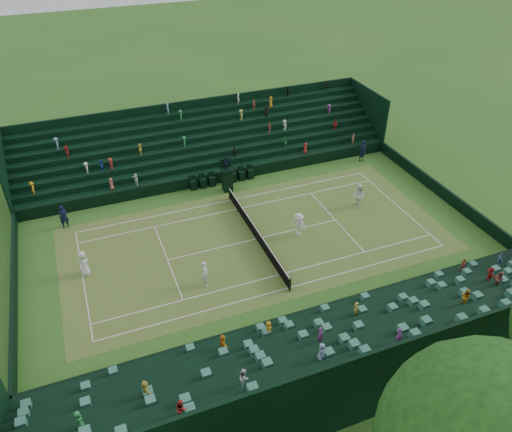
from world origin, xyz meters
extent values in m
plane|color=#2D6620|center=(0.00, 0.00, 0.00)|extent=(160.00, 160.00, 0.00)
cube|color=#427A28|center=(0.00, 0.00, 0.01)|extent=(12.97, 26.77, 0.01)
cube|color=black|center=(0.00, 15.88, 0.50)|extent=(17.17, 0.20, 1.00)
cube|color=black|center=(0.00, -15.88, 0.50)|extent=(17.17, 0.20, 1.00)
cube|color=black|center=(8.48, 0.00, 0.50)|extent=(0.20, 31.77, 1.00)
cube|color=black|center=(-8.48, 0.00, 0.50)|extent=(0.20, 31.77, 1.00)
cube|color=black|center=(8.98, 0.00, 0.50)|extent=(0.80, 32.00, 1.00)
cube|color=black|center=(9.79, 0.00, 0.72)|extent=(0.80, 32.00, 1.45)
cube|color=black|center=(10.58, 0.00, 0.95)|extent=(0.80, 32.00, 1.90)
cube|color=black|center=(11.38, 0.00, 1.18)|extent=(0.80, 32.00, 2.35)
cube|color=black|center=(12.18, 0.00, 1.40)|extent=(0.80, 32.00, 2.80)
cube|color=black|center=(12.98, 0.00, 1.62)|extent=(0.80, 32.00, 3.25)
cube|color=black|center=(13.79, 0.00, 1.85)|extent=(0.80, 32.00, 3.70)
cube|color=black|center=(14.59, 0.00, 2.08)|extent=(0.80, 32.00, 4.15)
cube|color=black|center=(15.08, 0.00, 2.45)|extent=(0.20, 32.00, 4.90)
cube|color=black|center=(-8.98, 0.00, 0.50)|extent=(0.80, 32.00, 1.00)
cube|color=black|center=(-9.79, 0.00, 0.72)|extent=(0.80, 32.00, 1.45)
cube|color=black|center=(-10.58, 0.00, 0.95)|extent=(0.80, 32.00, 1.90)
cube|color=black|center=(-11.38, 0.00, 1.18)|extent=(0.80, 32.00, 2.35)
cube|color=black|center=(-12.18, 0.00, 1.40)|extent=(0.80, 32.00, 2.80)
cube|color=black|center=(-12.98, 0.00, 1.62)|extent=(0.80, 32.00, 3.25)
cube|color=black|center=(-13.79, 0.00, 1.85)|extent=(0.80, 32.00, 3.70)
cube|color=black|center=(-14.59, 0.00, 2.08)|extent=(0.80, 32.00, 4.15)
cube|color=black|center=(-15.08, 0.00, 2.45)|extent=(0.20, 32.00, 4.90)
cylinder|color=black|center=(-5.79, 0.00, 0.53)|extent=(0.10, 0.10, 1.06)
cylinder|color=black|center=(5.79, 0.00, 0.53)|extent=(0.10, 0.10, 1.06)
cube|color=black|center=(0.00, 0.00, 0.46)|extent=(11.57, 0.02, 0.86)
cube|color=white|center=(0.00, 0.00, 0.93)|extent=(11.57, 0.04, 0.07)
cube|color=black|center=(-7.05, 0.27, 0.96)|extent=(0.75, 0.75, 1.92)
cube|color=black|center=(-7.05, 0.27, 1.97)|extent=(0.96, 0.96, 0.11)
cube|color=black|center=(-7.43, 0.27, 2.35)|extent=(0.09, 0.96, 0.75)
imported|color=black|center=(-7.05, 0.27, 2.52)|extent=(0.44, 0.53, 0.99)
cube|color=black|center=(-8.23, -2.29, 0.42)|extent=(0.52, 0.52, 0.83)
cube|color=black|center=(-8.49, -2.29, 0.94)|extent=(0.06, 0.52, 0.52)
cube|color=black|center=(-8.23, -1.49, 0.42)|extent=(0.52, 0.52, 0.83)
cube|color=black|center=(-8.49, -1.49, 0.94)|extent=(0.06, 0.52, 0.52)
cube|color=black|center=(-8.23, -0.69, 0.42)|extent=(0.52, 0.52, 0.83)
cube|color=black|center=(-8.49, -0.69, 0.94)|extent=(0.06, 0.52, 0.52)
cube|color=black|center=(-8.23, 1.11, 0.42)|extent=(0.52, 0.52, 0.83)
cube|color=black|center=(-8.49, 1.11, 0.94)|extent=(0.06, 0.52, 0.52)
cube|color=black|center=(-8.23, 1.91, 0.42)|extent=(0.52, 0.52, 0.83)
cube|color=black|center=(-8.49, 1.91, 0.94)|extent=(0.06, 0.52, 0.52)
cube|color=black|center=(-8.23, 2.71, 0.42)|extent=(0.52, 0.52, 0.83)
cube|color=black|center=(-8.49, 2.71, 0.94)|extent=(0.06, 0.52, 0.52)
imported|color=white|center=(-0.52, -11.63, 0.92)|extent=(0.91, 0.60, 1.83)
imported|color=white|center=(3.24, -4.69, 0.92)|extent=(0.69, 0.47, 1.85)
imported|color=white|center=(-1.01, 8.86, 0.99)|extent=(0.98, 0.77, 1.98)
imported|color=white|center=(0.64, 2.98, 0.93)|extent=(1.38, 1.20, 1.85)
imported|color=black|center=(-7.43, 13.18, 1.00)|extent=(0.66, 0.83, 2.00)
imported|color=black|center=(-6.47, -12.45, 0.91)|extent=(0.56, 0.74, 1.83)
camera|label=1|loc=(26.32, -10.34, 21.45)|focal=35.00mm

